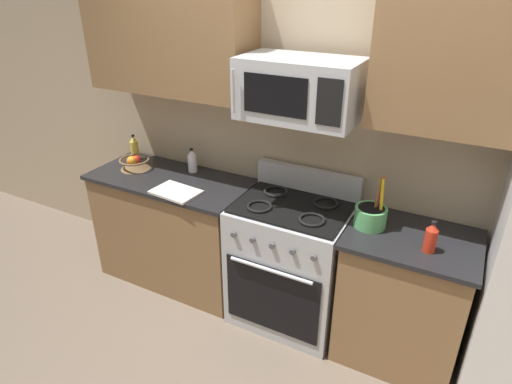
{
  "coord_description": "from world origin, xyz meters",
  "views": [
    {
      "loc": [
        0.97,
        -1.67,
        2.31
      ],
      "look_at": [
        -0.21,
        0.56,
        1.03
      ],
      "focal_mm": 30.88,
      "sensor_mm": 36.0,
      "label": 1
    }
  ],
  "objects_px": {
    "fruit_basket": "(135,163)",
    "bottle_hot_sauce": "(431,238)",
    "microwave": "(299,89)",
    "cutting_board": "(176,192)",
    "range_oven": "(290,262)",
    "bottle_vinegar": "(192,161)",
    "utensil_crock": "(371,216)",
    "bottle_oil": "(134,148)"
  },
  "relations": [
    {
      "from": "fruit_basket",
      "to": "bottle_hot_sauce",
      "type": "distance_m",
      "value": 2.23
    },
    {
      "from": "microwave",
      "to": "cutting_board",
      "type": "distance_m",
      "value": 1.14
    },
    {
      "from": "cutting_board",
      "to": "bottle_hot_sauce",
      "type": "xyz_separation_m",
      "value": [
        1.68,
        0.08,
        0.08
      ]
    },
    {
      "from": "range_oven",
      "to": "microwave",
      "type": "bearing_deg",
      "value": 90.09
    },
    {
      "from": "bottle_vinegar",
      "to": "utensil_crock",
      "type": "bearing_deg",
      "value": -6.7
    },
    {
      "from": "cutting_board",
      "to": "bottle_oil",
      "type": "bearing_deg",
      "value": 152.68
    },
    {
      "from": "microwave",
      "to": "cutting_board",
      "type": "relative_size",
      "value": 2.14
    },
    {
      "from": "range_oven",
      "to": "cutting_board",
      "type": "xyz_separation_m",
      "value": [
        -0.81,
        -0.18,
        0.44
      ]
    },
    {
      "from": "microwave",
      "to": "range_oven",
      "type": "bearing_deg",
      "value": -89.91
    },
    {
      "from": "bottle_hot_sauce",
      "to": "microwave",
      "type": "bearing_deg",
      "value": 171.38
    },
    {
      "from": "utensil_crock",
      "to": "range_oven",
      "type": "bearing_deg",
      "value": -178.96
    },
    {
      "from": "fruit_basket",
      "to": "bottle_hot_sauce",
      "type": "bearing_deg",
      "value": -3.04
    },
    {
      "from": "utensil_crock",
      "to": "fruit_basket",
      "type": "distance_m",
      "value": 1.86
    },
    {
      "from": "fruit_basket",
      "to": "bottle_oil",
      "type": "distance_m",
      "value": 0.2
    },
    {
      "from": "microwave",
      "to": "cutting_board",
      "type": "bearing_deg",
      "value": -165.58
    },
    {
      "from": "fruit_basket",
      "to": "cutting_board",
      "type": "xyz_separation_m",
      "value": [
        0.54,
        -0.2,
        -0.04
      ]
    },
    {
      "from": "utensil_crock",
      "to": "bottle_oil",
      "type": "relative_size",
      "value": 1.61
    },
    {
      "from": "microwave",
      "to": "cutting_board",
      "type": "xyz_separation_m",
      "value": [
        -0.81,
        -0.21,
        -0.77
      ]
    },
    {
      "from": "bottle_oil",
      "to": "cutting_board",
      "type": "bearing_deg",
      "value": -27.32
    },
    {
      "from": "cutting_board",
      "to": "microwave",
      "type": "bearing_deg",
      "value": 14.42
    },
    {
      "from": "bottle_vinegar",
      "to": "fruit_basket",
      "type": "bearing_deg",
      "value": -159.17
    },
    {
      "from": "bottle_vinegar",
      "to": "range_oven",
      "type": "bearing_deg",
      "value": -10.87
    },
    {
      "from": "bottle_oil",
      "to": "bottle_vinegar",
      "type": "distance_m",
      "value": 0.56
    },
    {
      "from": "range_oven",
      "to": "fruit_basket",
      "type": "bearing_deg",
      "value": 179.5
    },
    {
      "from": "fruit_basket",
      "to": "bottle_hot_sauce",
      "type": "height_order",
      "value": "bottle_hot_sauce"
    },
    {
      "from": "microwave",
      "to": "bottle_vinegar",
      "type": "height_order",
      "value": "microwave"
    },
    {
      "from": "bottle_hot_sauce",
      "to": "bottle_vinegar",
      "type": "height_order",
      "value": "bottle_hot_sauce"
    },
    {
      "from": "bottle_hot_sauce",
      "to": "bottle_oil",
      "type": "height_order",
      "value": "bottle_oil"
    },
    {
      "from": "range_oven",
      "to": "bottle_hot_sauce",
      "type": "distance_m",
      "value": 1.02
    },
    {
      "from": "range_oven",
      "to": "fruit_basket",
      "type": "xyz_separation_m",
      "value": [
        -1.36,
        0.01,
        0.48
      ]
    },
    {
      "from": "range_oven",
      "to": "utensil_crock",
      "type": "relative_size",
      "value": 3.2
    },
    {
      "from": "microwave",
      "to": "utensil_crock",
      "type": "bearing_deg",
      "value": -1.81
    },
    {
      "from": "microwave",
      "to": "utensil_crock",
      "type": "distance_m",
      "value": 0.87
    },
    {
      "from": "cutting_board",
      "to": "fruit_basket",
      "type": "bearing_deg",
      "value": 160.2
    },
    {
      "from": "microwave",
      "to": "bottle_vinegar",
      "type": "xyz_separation_m",
      "value": [
        -0.92,
        0.15,
        -0.69
      ]
    },
    {
      "from": "utensil_crock",
      "to": "bottle_hot_sauce",
      "type": "xyz_separation_m",
      "value": [
        0.36,
        -0.12,
        0.02
      ]
    },
    {
      "from": "utensil_crock",
      "to": "bottle_oil",
      "type": "xyz_separation_m",
      "value": [
        -1.99,
        0.15,
        0.03
      ]
    },
    {
      "from": "utensil_crock",
      "to": "bottle_hot_sauce",
      "type": "distance_m",
      "value": 0.38
    },
    {
      "from": "range_oven",
      "to": "bottle_hot_sauce",
      "type": "bearing_deg",
      "value": -6.99
    },
    {
      "from": "range_oven",
      "to": "microwave",
      "type": "height_order",
      "value": "microwave"
    },
    {
      "from": "fruit_basket",
      "to": "bottle_vinegar",
      "type": "relative_size",
      "value": 1.25
    },
    {
      "from": "bottle_vinegar",
      "to": "bottle_hot_sauce",
      "type": "bearing_deg",
      "value": -9.0
    }
  ]
}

